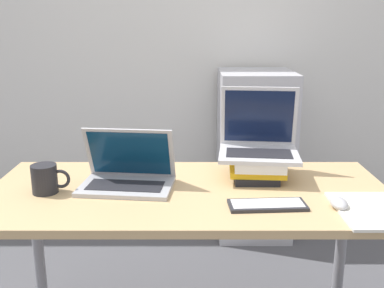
{
  "coord_description": "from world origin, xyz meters",
  "views": [
    {
      "loc": [
        0.01,
        -1.25,
        1.37
      ],
      "look_at": [
        0.02,
        0.34,
        0.93
      ],
      "focal_mm": 42.0,
      "sensor_mm": 36.0,
      "label": 1
    }
  ],
  "objects_px": {
    "wireless_keyboard": "(266,205)",
    "notepad": "(369,210)",
    "book_stack": "(255,166)",
    "laptop_left": "(126,175)",
    "laptop_on_books": "(257,141)",
    "mouse": "(337,203)",
    "mini_fridge": "(252,153)",
    "mug": "(44,179)"
  },
  "relations": [
    {
      "from": "notepad",
      "to": "mug",
      "type": "relative_size",
      "value": 2.18
    },
    {
      "from": "laptop_on_books",
      "to": "notepad",
      "type": "height_order",
      "value": "laptop_on_books"
    },
    {
      "from": "book_stack",
      "to": "wireless_keyboard",
      "type": "distance_m",
      "value": 0.3
    },
    {
      "from": "book_stack",
      "to": "mini_fridge",
      "type": "distance_m",
      "value": 1.12
    },
    {
      "from": "notepad",
      "to": "mug",
      "type": "xyz_separation_m",
      "value": [
        -1.14,
        0.18,
        0.05
      ]
    },
    {
      "from": "mouse",
      "to": "mini_fridge",
      "type": "distance_m",
      "value": 1.41
    },
    {
      "from": "wireless_keyboard",
      "to": "mug",
      "type": "height_order",
      "value": "mug"
    },
    {
      "from": "laptop_left",
      "to": "mug",
      "type": "bearing_deg",
      "value": -167.51
    },
    {
      "from": "wireless_keyboard",
      "to": "mini_fridge",
      "type": "height_order",
      "value": "mini_fridge"
    },
    {
      "from": "book_stack",
      "to": "laptop_on_books",
      "type": "height_order",
      "value": "laptop_on_books"
    },
    {
      "from": "wireless_keyboard",
      "to": "mini_fridge",
      "type": "distance_m",
      "value": 1.41
    },
    {
      "from": "mug",
      "to": "mini_fridge",
      "type": "height_order",
      "value": "mini_fridge"
    },
    {
      "from": "mini_fridge",
      "to": "laptop_left",
      "type": "bearing_deg",
      "value": -118.93
    },
    {
      "from": "mini_fridge",
      "to": "book_stack",
      "type": "bearing_deg",
      "value": -97.43
    },
    {
      "from": "wireless_keyboard",
      "to": "notepad",
      "type": "bearing_deg",
      "value": -7.18
    },
    {
      "from": "notepad",
      "to": "mini_fridge",
      "type": "xyz_separation_m",
      "value": [
        -0.19,
        1.42,
        -0.22
      ]
    },
    {
      "from": "laptop_on_books",
      "to": "mug",
      "type": "height_order",
      "value": "laptop_on_books"
    },
    {
      "from": "laptop_on_books",
      "to": "wireless_keyboard",
      "type": "bearing_deg",
      "value": -92.21
    },
    {
      "from": "notepad",
      "to": "book_stack",
      "type": "bearing_deg",
      "value": 134.16
    },
    {
      "from": "book_stack",
      "to": "notepad",
      "type": "relative_size",
      "value": 0.87
    },
    {
      "from": "mouse",
      "to": "mug",
      "type": "xyz_separation_m",
      "value": [
        -1.04,
        0.14,
        0.04
      ]
    },
    {
      "from": "mouse",
      "to": "mini_fridge",
      "type": "relative_size",
      "value": 0.09
    },
    {
      "from": "notepad",
      "to": "laptop_left",
      "type": "bearing_deg",
      "value": 164.17
    },
    {
      "from": "mouse",
      "to": "mug",
      "type": "distance_m",
      "value": 1.06
    },
    {
      "from": "laptop_on_books",
      "to": "mug",
      "type": "relative_size",
      "value": 2.39
    },
    {
      "from": "laptop_left",
      "to": "mini_fridge",
      "type": "height_order",
      "value": "mini_fridge"
    },
    {
      "from": "book_stack",
      "to": "notepad",
      "type": "distance_m",
      "value": 0.48
    },
    {
      "from": "wireless_keyboard",
      "to": "mouse",
      "type": "height_order",
      "value": "mouse"
    },
    {
      "from": "laptop_on_books",
      "to": "wireless_keyboard",
      "type": "height_order",
      "value": "laptop_on_books"
    },
    {
      "from": "notepad",
      "to": "mouse",
      "type": "bearing_deg",
      "value": 162.09
    },
    {
      "from": "wireless_keyboard",
      "to": "notepad",
      "type": "relative_size",
      "value": 0.88
    },
    {
      "from": "laptop_left",
      "to": "laptop_on_books",
      "type": "distance_m",
      "value": 0.55
    },
    {
      "from": "mouse",
      "to": "mini_fridge",
      "type": "bearing_deg",
      "value": 93.97
    },
    {
      "from": "laptop_left",
      "to": "mug",
      "type": "xyz_separation_m",
      "value": [
        -0.29,
        -0.07,
        0.01
      ]
    },
    {
      "from": "laptop_left",
      "to": "mini_fridge",
      "type": "relative_size",
      "value": 0.35
    },
    {
      "from": "laptop_left",
      "to": "mini_fridge",
      "type": "distance_m",
      "value": 1.38
    },
    {
      "from": "laptop_left",
      "to": "mini_fridge",
      "type": "bearing_deg",
      "value": 61.07
    },
    {
      "from": "book_stack",
      "to": "notepad",
      "type": "bearing_deg",
      "value": -45.84
    },
    {
      "from": "mini_fridge",
      "to": "mouse",
      "type": "bearing_deg",
      "value": -86.03
    },
    {
      "from": "laptop_left",
      "to": "wireless_keyboard",
      "type": "xyz_separation_m",
      "value": [
        0.51,
        -0.2,
        -0.04
      ]
    },
    {
      "from": "mouse",
      "to": "notepad",
      "type": "xyz_separation_m",
      "value": [
        0.1,
        -0.03,
        -0.01
      ]
    },
    {
      "from": "laptop_on_books",
      "to": "mini_fridge",
      "type": "relative_size",
      "value": 0.32
    }
  ]
}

